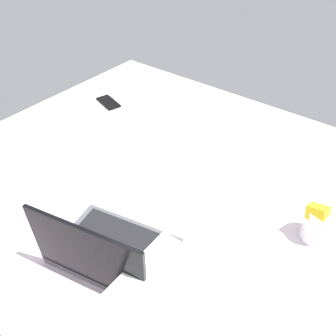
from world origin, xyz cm
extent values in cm
cube|color=silver|center=(0.00, 0.00, 9.00)|extent=(180.00, 140.00, 18.00)
cube|color=#4C4C51|center=(-1.12, 36.38, 19.00)|extent=(37.12, 29.47, 2.00)
cube|color=black|center=(-0.81, 34.92, 20.20)|extent=(31.94, 22.76, 0.40)
cube|color=black|center=(-3.45, 47.14, 30.50)|extent=(32.46, 7.97, 21.00)
cylinder|color=silver|center=(-45.07, -4.48, 23.50)|extent=(9.00, 9.00, 11.00)
cube|color=red|center=(-44.82, -3.88, 21.94)|extent=(5.96, 7.23, 5.09)
cube|color=red|center=(-45.76, -5.19, 25.42)|extent=(7.76, 7.72, 6.00)
cube|color=yellow|center=(-43.53, -3.23, 28.91)|extent=(7.10, 5.93, 6.39)
cube|color=black|center=(63.14, -24.34, 18.40)|extent=(15.38, 10.62, 0.80)
camera|label=1|loc=(-49.42, 74.10, 100.30)|focal=36.15mm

